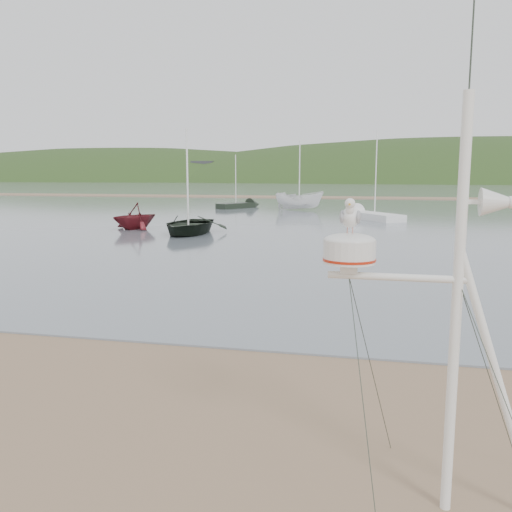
% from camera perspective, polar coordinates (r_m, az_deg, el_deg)
% --- Properties ---
extents(ground, '(560.00, 560.00, 0.00)m').
position_cam_1_polar(ground, '(7.96, -22.22, -17.34)').
color(ground, '#7E6249').
rests_on(ground, ground).
extents(water, '(560.00, 256.00, 0.04)m').
position_cam_1_polar(water, '(137.91, 11.02, 7.16)').
color(water, slate).
rests_on(water, ground).
extents(sandbar, '(560.00, 7.00, 0.07)m').
position_cam_1_polar(sandbar, '(75.99, 9.54, 6.09)').
color(sandbar, '#7E6249').
rests_on(sandbar, water).
extents(hill_ridge, '(620.00, 180.00, 80.00)m').
position_cam_1_polar(hill_ridge, '(242.33, 16.04, 2.91)').
color(hill_ridge, '#223817').
rests_on(hill_ridge, ground).
extents(far_cottages, '(294.40, 6.30, 8.00)m').
position_cam_1_polar(far_cottages, '(201.81, 12.50, 8.69)').
color(far_cottages, beige).
rests_on(far_cottages, ground).
extents(mast_rig, '(2.24, 2.39, 5.06)m').
position_cam_1_polar(mast_rig, '(5.84, 19.33, -13.80)').
color(mast_rig, white).
rests_on(mast_rig, ground).
extents(boat_dark, '(3.58, 1.05, 5.01)m').
position_cam_1_polar(boat_dark, '(30.35, -7.21, 7.02)').
color(boat_dark, black).
rests_on(boat_dark, water).
extents(boat_red, '(3.10, 2.68, 3.07)m').
position_cam_1_polar(boat_red, '(33.61, -12.69, 5.38)').
color(boat_red, maroon).
rests_on(boat_red, water).
extents(boat_white, '(1.79, 1.74, 4.49)m').
position_cam_1_polar(boat_white, '(50.23, 4.59, 7.41)').
color(boat_white, white).
rests_on(boat_white, water).
extents(sailboat_dark_mid, '(3.89, 5.46, 5.54)m').
position_cam_1_polar(sailboat_dark_mid, '(53.58, -1.16, 5.40)').
color(sailboat_dark_mid, black).
rests_on(sailboat_dark_mid, ground).
extents(sailboat_white_near, '(5.36, 6.72, 6.94)m').
position_cam_1_polar(sailboat_white_near, '(41.97, 10.95, 4.32)').
color(sailboat_white_near, white).
rests_on(sailboat_white_near, ground).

